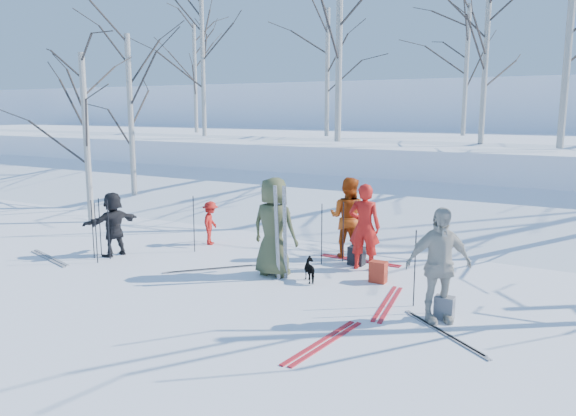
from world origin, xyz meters
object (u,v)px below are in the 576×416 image
Objects in this scene: skier_red_north at (364,227)px; backpack_dark at (356,256)px; skier_redor_behind at (348,218)px; skier_grey_west at (113,224)px; backpack_grey at (444,308)px; skier_red_seated at (211,223)px; skier_cream_east at (438,265)px; dog at (311,270)px; skier_olive_center at (274,227)px; backpack_red at (378,272)px.

backpack_dark is at bearing -52.71° from skier_red_north.
skier_redor_behind is 5.37m from skier_grey_west.
skier_red_north reaches higher than backpack_grey.
skier_red_seated is at bearing 159.64° from skier_grey_west.
dog is at bearing 122.91° from skier_cream_east.
skier_grey_west is (-4.01, -0.49, -0.26)m from skier_olive_center.
skier_olive_center reaches higher than skier_redor_behind.
skier_cream_east reaches higher than backpack_grey.
skier_olive_center is 4.78× the size of backpack_red.
skier_redor_behind is (-0.69, 0.74, 0.01)m from skier_red_north.
skier_red_seated is 1.98× the size of dog.
skier_grey_west is (-4.73, -2.54, -0.18)m from skier_redor_behind.
skier_red_seated is 0.73× the size of skier_grey_west.
backpack_grey is at bearing 20.75° from skier_cream_east.
backpack_dark is (3.90, 0.06, -0.34)m from skier_red_seated.
skier_olive_center is 3.15m from skier_red_seated.
skier_cream_east is 2.91m from dog.
skier_cream_east is at bearing 123.13° from skier_red_north.
skier_red_seated is at bearing -28.58° from skier_olive_center.
skier_grey_west is at bearing 7.29° from skier_red_north.
skier_red_north is at bearing -41.58° from backpack_dark.
skier_cream_east is 3.38× the size of dog.
dog is at bearing 108.11° from skier_grey_west.
skier_red_north reaches higher than backpack_dark.
dog is 1.44× the size of backpack_grey.
skier_olive_center is 1.35× the size of skier_grey_west.
skier_red_north is 1.01m from skier_redor_behind.
backpack_red is at bearing 128.23° from skier_redor_behind.
skier_redor_behind reaches higher than skier_red_seated.
skier_grey_west is (-5.42, -1.81, -0.17)m from skier_red_north.
backpack_red is at bearing -47.92° from backpack_dark.
skier_red_north is at bearing -159.90° from dog.
backpack_grey is at bearing 168.66° from skier_olive_center.
skier_red_north is 0.79m from backpack_dark.
backpack_dark is (1.16, 1.55, -0.80)m from skier_olive_center.
skier_cream_east is at bearing -45.33° from backpack_dark.
skier_red_seated is (-4.16, 0.17, -0.37)m from skier_red_north.
backpack_dark is (-2.48, 2.27, 0.01)m from backpack_grey.
skier_cream_east is 7.57m from skier_grey_west.
skier_grey_west is at bearing -158.50° from backpack_dark.
skier_red_seated is (-3.46, -0.57, -0.37)m from skier_redor_behind.
backpack_red is at bearing -121.91° from skier_red_seated.
skier_red_north reaches higher than backpack_red.
backpack_grey is at bearing 100.59° from skier_grey_west.
skier_red_north is (1.41, 1.32, -0.09)m from skier_olive_center.
backpack_red is (-1.54, 1.47, -0.71)m from skier_cream_east.
skier_grey_west is at bearing 24.98° from skier_redor_behind.
skier_redor_behind is 4.59× the size of backpack_dark.
skier_redor_behind is 4.37× the size of backpack_red.
dog reaches higher than backpack_dark.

